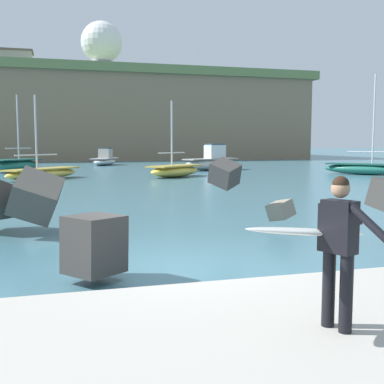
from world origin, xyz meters
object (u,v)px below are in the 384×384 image
Objects in this scene: boat_far_left at (105,160)px; boat_far_right at (175,170)px; radar_dome at (102,47)px; station_building_annex at (8,63)px; boat_mid_right at (366,168)px; boat_near_left at (212,162)px; boat_mid_left at (16,165)px; surfer_with_board at (329,240)px; boat_near_right at (42,173)px.

boat_far_left is 0.98× the size of boat_far_right.
station_building_annex is at bearing -166.79° from radar_dome.
boat_mid_right is at bearing -59.70° from station_building_annex.
radar_dome is at bearing 96.75° from boat_near_left.
radar_dome is 16.09m from station_building_annex.
radar_dome is (11.13, 44.14, 18.39)m from boat_mid_left.
boat_far_right is at bearing -124.47° from boat_near_left.
surfer_with_board is 0.40× the size of boat_far_left.
surfer_with_board is 28.45m from boat_near_right.
boat_mid_left is at bearing 99.81° from surfer_with_board.
boat_mid_right is at bearing -74.93° from radar_dome.
boat_near_left is at bearing 135.89° from boat_mid_right.
boat_far_right is 56.43m from radar_dome.
radar_dome is at bearing 86.70° from surfer_with_board.
boat_near_right is at bearing 98.23° from surfer_with_board.
boat_mid_right is at bearing -50.60° from boat_far_left.
boat_mid_right is at bearing -44.11° from boat_near_left.
surfer_with_board is 0.38× the size of boat_near_right.
boat_mid_right reaches higher than boat_mid_left.
boat_near_left is (10.11, 35.60, -0.53)m from surfer_with_board.
boat_mid_right is at bearing -22.41° from boat_mid_left.
boat_far_left is at bearing -67.54° from station_building_annex.
radar_dome is at bearing 90.25° from boat_far_right.
station_building_annex reaches higher than boat_far_right.
radar_dome reaches higher than boat_far_right.
boat_near_left is 0.78× the size of station_building_annex.
boat_far_right is at bearing -81.15° from boat_far_left.
surfer_with_board reaches higher than boat_far_left.
boat_mid_right reaches higher than surfer_with_board.
boat_mid_left reaches higher than boat_far_left.
station_building_annex is at bearing 120.30° from boat_mid_right.
boat_far_left is (-17.64, 21.47, 0.10)m from boat_mid_right.
boat_far_right is (3.11, -19.96, -0.12)m from boat_far_left.
boat_mid_left is (-16.55, 1.62, -0.15)m from boat_near_left.
boat_near_right is 20.73m from boat_far_left.
surfer_with_board is 32.92m from boat_mid_right.
boat_near_right is 1.04× the size of boat_far_right.
boat_mid_right is 27.79m from boat_far_left.
boat_near_left is 16.63m from boat_mid_left.
boat_mid_left is at bearing -104.16° from radar_dome.
boat_mid_left is 13.59m from boat_far_left.
station_building_annex is (-15.19, -3.57, -3.93)m from radar_dome.
boat_near_left is 13.02m from boat_mid_right.
boat_mid_left is (-2.37, 9.08, 0.17)m from boat_near_right.
boat_near_left is 1.19× the size of boat_far_left.
boat_near_right reaches higher than boat_near_left.
surfer_with_board is 0.34× the size of boat_near_left.
boat_near_right is (-14.18, -7.46, -0.32)m from boat_near_left.
boat_mid_left is 1.22× the size of boat_far_left.
boat_near_right is at bearing -82.63° from station_building_annex.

